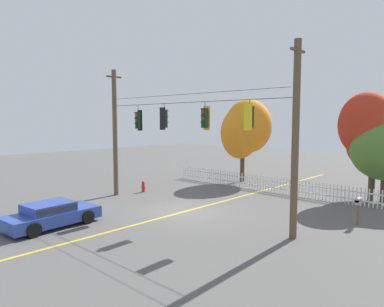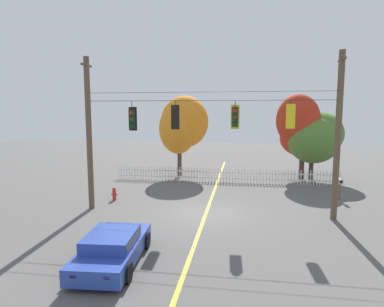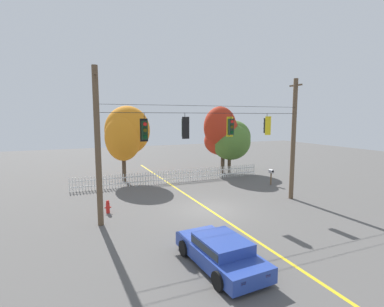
{
  "view_description": "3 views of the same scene",
  "coord_description": "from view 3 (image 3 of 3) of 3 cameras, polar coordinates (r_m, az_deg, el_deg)",
  "views": [
    {
      "loc": [
        13.13,
        -13.41,
        4.91
      ],
      "look_at": [
        -0.24,
        0.84,
        3.08
      ],
      "focal_mm": 33.18,
      "sensor_mm": 36.0,
      "label": 1
    },
    {
      "loc": [
        1.81,
        -16.67,
        5.28
      ],
      "look_at": [
        -0.86,
        0.82,
        3.04
      ],
      "focal_mm": 30.94,
      "sensor_mm": 36.0,
      "label": 2
    },
    {
      "loc": [
        -7.65,
        -15.28,
        5.62
      ],
      "look_at": [
        -0.81,
        0.77,
        3.41
      ],
      "focal_mm": 27.09,
      "sensor_mm": 36.0,
      "label": 3
    }
  ],
  "objects": [
    {
      "name": "roadside_mailbox",
      "position": [
        24.92,
        15.33,
        -3.58
      ],
      "size": [
        0.25,
        0.44,
        1.31
      ],
      "color": "brown",
      "rests_on": "ground"
    },
    {
      "name": "autumn_oak_far_east",
      "position": [
        29.36,
        7.82,
        2.72
      ],
      "size": [
        4.32,
        3.83,
        5.29
      ],
      "color": "#473828",
      "rests_on": "ground"
    },
    {
      "name": "lane_centerline_stripe",
      "position": [
        17.99,
        3.39,
        -10.99
      ],
      "size": [
        0.16,
        36.0,
        0.01
      ],
      "primitive_type": "cube",
      "color": "gold",
      "rests_on": "ground"
    },
    {
      "name": "signal_support_span",
      "position": [
        17.16,
        3.5,
        2.26
      ],
      "size": [
        12.96,
        1.1,
        8.15
      ],
      "color": "brown",
      "rests_on": "ground"
    },
    {
      "name": "white_picket_fence",
      "position": [
        25.02,
        -3.65,
        -4.51
      ],
      "size": [
        16.61,
        0.06,
        1.08
      ],
      "color": "white",
      "rests_on": "ground"
    },
    {
      "name": "ground",
      "position": [
        17.99,
        3.39,
        -11.0
      ],
      "size": [
        80.0,
        80.0,
        0.0
      ],
      "primitive_type": "plane",
      "color": "#565451"
    },
    {
      "name": "autumn_maple_near_fence",
      "position": [
        25.74,
        -12.91,
        3.92
      ],
      "size": [
        3.97,
        3.57,
        6.58
      ],
      "color": "#473828",
      "rests_on": "ground"
    },
    {
      "name": "traffic_signal_southbound_primary",
      "position": [
        17.8,
        7.65,
        5.25
      ],
      "size": [
        0.43,
        0.38,
        1.42
      ],
      "color": "black"
    },
    {
      "name": "parked_car",
      "position": [
        11.55,
        5.66,
        -18.54
      ],
      "size": [
        2.18,
        4.36,
        1.15
      ],
      "color": "#28429E",
      "rests_on": "ground"
    },
    {
      "name": "traffic_signal_westbound_side",
      "position": [
        19.27,
        14.52,
        5.35
      ],
      "size": [
        0.43,
        0.38,
        1.37
      ],
      "color": "black"
    },
    {
      "name": "autumn_maple_mid",
      "position": [
        28.85,
        5.87,
        3.93
      ],
      "size": [
        3.87,
        3.63,
        6.64
      ],
      "color": "#473828",
      "rests_on": "ground"
    },
    {
      "name": "fire_hydrant",
      "position": [
        17.98,
        -16.24,
        -10.02
      ],
      "size": [
        0.38,
        0.22,
        0.78
      ],
      "color": "red",
      "rests_on": "ground"
    },
    {
      "name": "traffic_signal_eastbound_side",
      "position": [
        15.76,
        -9.34,
        4.57
      ],
      "size": [
        0.43,
        0.38,
        1.55
      ],
      "color": "black"
    },
    {
      "name": "traffic_signal_northbound_secondary",
      "position": [
        16.45,
        -1.41,
        5.1
      ],
      "size": [
        0.43,
        0.38,
        1.45
      ],
      "color": "black"
    }
  ]
}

